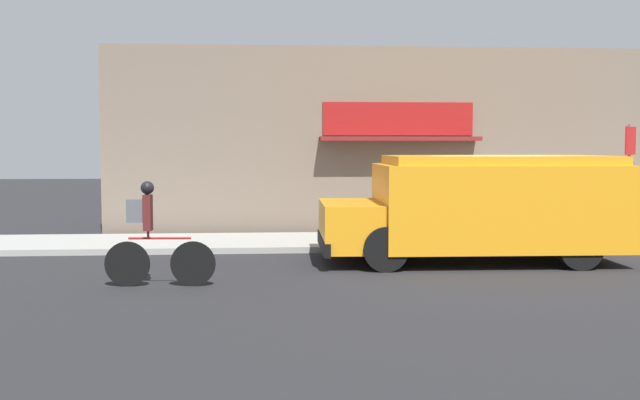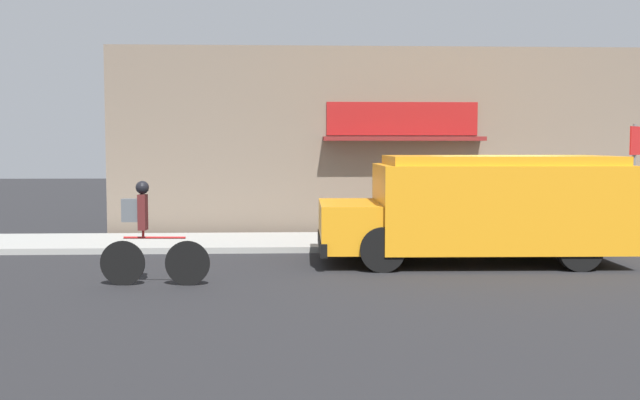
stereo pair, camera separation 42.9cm
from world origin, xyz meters
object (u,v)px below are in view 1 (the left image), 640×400
school_bus (482,206)px  cyclist (152,237)px  trash_bin (382,220)px  stop_sign_post (629,163)px

school_bus → cyclist: bearing=-159.1°
school_bus → cyclist: (-5.82, -2.08, -0.28)m
school_bus → trash_bin: 3.24m
trash_bin → cyclist: bearing=-131.7°
cyclist → trash_bin: size_ratio=2.26×
stop_sign_post → school_bus: bearing=-154.8°
school_bus → trash_bin: (-1.44, 2.85, -0.55)m
cyclist → stop_sign_post: stop_sign_post is taller
stop_sign_post → trash_bin: bearing=168.0°
trash_bin → school_bus: bearing=-63.1°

